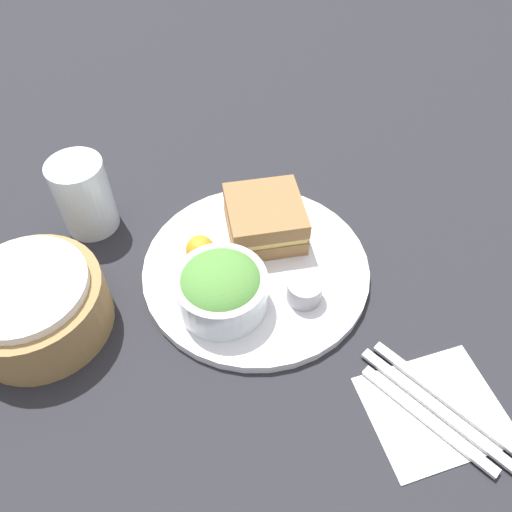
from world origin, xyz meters
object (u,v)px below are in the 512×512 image
object	(u,v)px
plate	(256,268)
bread_basket	(34,303)
dressing_cup	(304,290)
knife	(435,407)
sandwich	(265,219)
drink_glass	(84,196)
fork	(444,397)
spoon	(427,418)
salad_bowl	(221,288)

from	to	relation	value
plate	bread_basket	bearing A→B (deg)	89.17
dressing_cup	knife	xyz separation A→B (m)	(-0.18, -0.09, -0.02)
sandwich	drink_glass	xyz separation A→B (m)	(0.11, 0.24, 0.01)
sandwich	fork	bearing A→B (deg)	-157.90
fork	knife	xyz separation A→B (m)	(-0.01, 0.02, 0.00)
spoon	salad_bowl	bearing A→B (deg)	-168.12
sandwich	fork	xyz separation A→B (m)	(-0.30, -0.12, -0.04)
plate	knife	distance (m)	0.29
plate	drink_glass	world-z (taller)	drink_glass
plate	knife	world-z (taller)	plate
salad_bowl	plate	bearing A→B (deg)	-51.93
plate	salad_bowl	world-z (taller)	salad_bowl
dressing_cup	spoon	world-z (taller)	dressing_cup
knife	plate	bearing A→B (deg)	180.00
plate	drink_glass	bearing A→B (deg)	52.09
salad_bowl	sandwich	bearing A→B (deg)	-41.59
salad_bowl	spoon	bearing A→B (deg)	-139.88
salad_bowl	bread_basket	bearing A→B (deg)	77.16
fork	knife	size ratio (longest dim) A/B	0.95
dressing_cup	drink_glass	distance (m)	0.34
plate	drink_glass	distance (m)	0.27
salad_bowl	bread_basket	size ratio (longest dim) A/B	0.66
dressing_cup	knife	world-z (taller)	dressing_cup
knife	spoon	size ratio (longest dim) A/B	1.17
salad_bowl	fork	world-z (taller)	salad_bowl
spoon	sandwich	bearing A→B (deg)	167.59
dressing_cup	spoon	xyz separation A→B (m)	(-0.19, -0.08, -0.02)
salad_bowl	dressing_cup	bearing A→B (deg)	-102.28
drink_glass	fork	xyz separation A→B (m)	(-0.41, -0.36, -0.05)
drink_glass	spoon	xyz separation A→B (m)	(-0.42, -0.33, -0.05)
plate	dressing_cup	bearing A→B (deg)	-148.12
dressing_cup	fork	xyz separation A→B (m)	(-0.17, -0.11, -0.02)
salad_bowl	dressing_cup	size ratio (longest dim) A/B	2.53
dressing_cup	drink_glass	xyz separation A→B (m)	(0.23, 0.25, 0.03)
salad_bowl	knife	size ratio (longest dim) A/B	0.58
sandwich	knife	bearing A→B (deg)	-161.07
salad_bowl	drink_glass	size ratio (longest dim) A/B	1.02
fork	spoon	bearing A→B (deg)	-90.00
spoon	plate	bearing A→B (deg)	176.40
drink_glass	knife	size ratio (longest dim) A/B	0.57
salad_bowl	drink_glass	bearing A→B (deg)	35.24
spoon	fork	bearing A→B (deg)	90.00
knife	salad_bowl	bearing A→B (deg)	-164.55
dressing_cup	bread_basket	size ratio (longest dim) A/B	0.26
fork	spoon	distance (m)	0.04
dressing_cup	fork	size ratio (longest dim) A/B	0.24
sandwich	drink_glass	bearing A→B (deg)	65.72
sandwich	drink_glass	size ratio (longest dim) A/B	1.03
sandwich	knife	size ratio (longest dim) A/B	0.59
plate	fork	size ratio (longest dim) A/B	1.64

